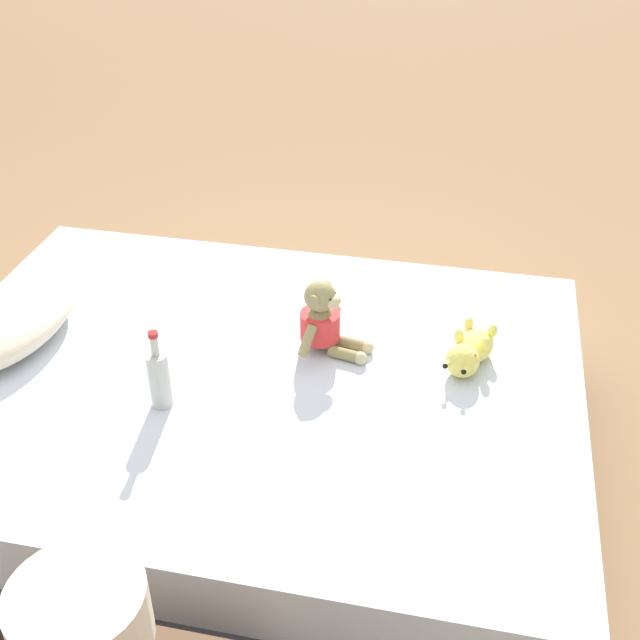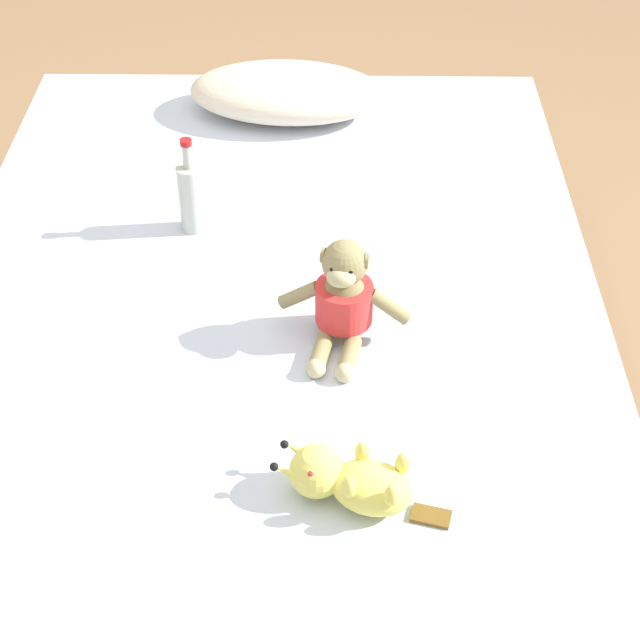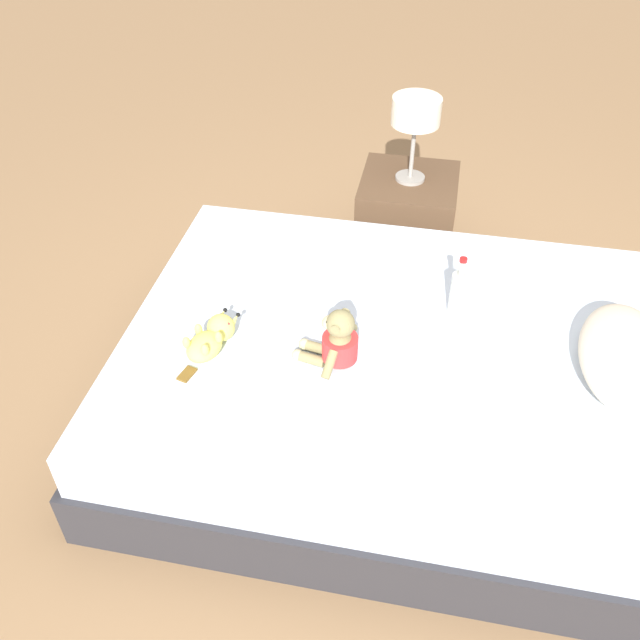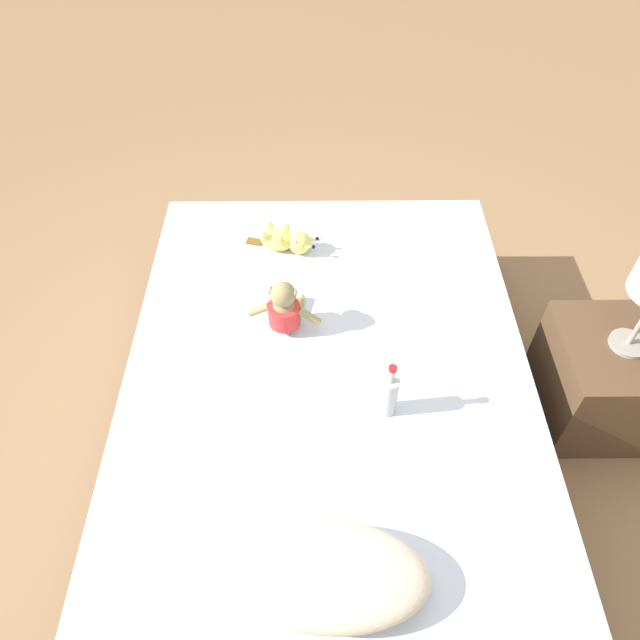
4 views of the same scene
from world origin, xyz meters
TOP-DOWN VIEW (x-y plane):
  - ground_plane at (0.00, 0.00)m, footprint 16.00×16.00m
  - bed at (0.00, 0.00)m, footprint 1.53×2.03m
  - pillow at (0.01, 0.76)m, footprint 0.57×0.34m
  - plush_monkey at (0.16, -0.20)m, footprint 0.29×0.24m
  - plush_yellow_creature at (0.17, -0.65)m, footprint 0.33×0.17m
  - glass_bottle at (-0.20, 0.19)m, footprint 0.06×0.06m
  - nightstand at (-1.12, -0.08)m, footprint 0.46×0.46m
  - bedside_lamp at (-1.12, -0.08)m, footprint 0.22×0.22m

SIDE VIEW (x-z plane):
  - ground_plane at x=0.00m, z-range 0.00..0.00m
  - bed at x=0.00m, z-range 0.00..0.42m
  - nightstand at x=-1.12m, z-range 0.00..0.45m
  - plush_yellow_creature at x=0.17m, z-range 0.42..0.53m
  - pillow at x=0.01m, z-range 0.43..0.56m
  - glass_bottle at x=-0.20m, z-range 0.40..0.64m
  - plush_monkey at x=0.16m, z-range 0.41..0.64m
  - bedside_lamp at x=-1.12m, z-range 0.57..0.98m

